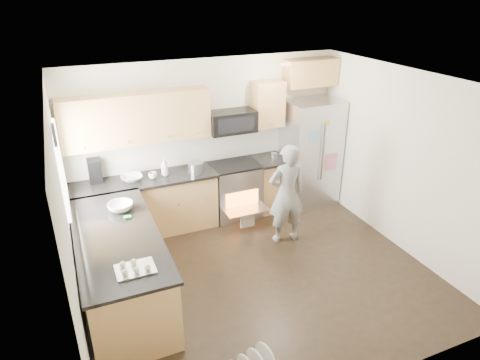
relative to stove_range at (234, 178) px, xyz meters
name	(u,v)px	position (x,y,z in m)	size (l,w,h in m)	color
ground	(258,274)	(-0.35, -1.69, -0.68)	(4.50, 4.50, 0.00)	black
room_shell	(257,161)	(-0.39, -1.68, 1.00)	(4.54, 4.04, 2.62)	beige
back_cabinet_run	(178,170)	(-0.94, 0.05, 0.29)	(4.45, 0.64, 2.50)	tan
peninsula	(121,266)	(-2.10, -1.44, -0.21)	(0.96, 2.36, 1.03)	tan
stove_range	(234,178)	(0.00, 0.00, 0.00)	(0.76, 0.97, 1.79)	#B7B7BC
refrigerator	(310,153)	(1.42, -0.03, 0.25)	(0.91, 0.73, 1.85)	#B7B7BC
person	(287,194)	(0.40, -1.05, 0.10)	(0.57, 0.37, 1.56)	gray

